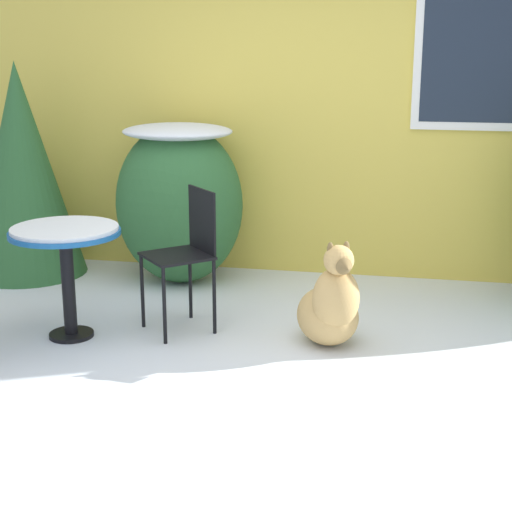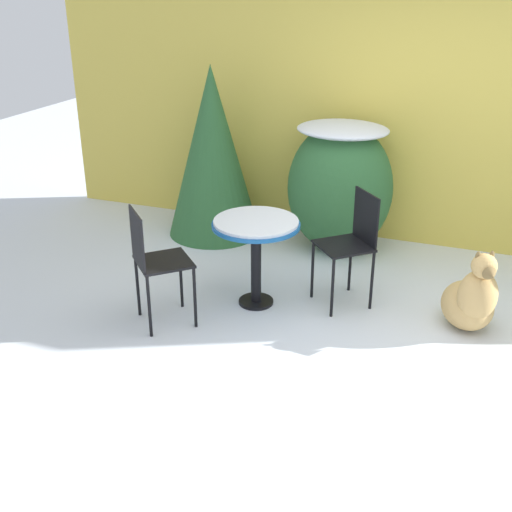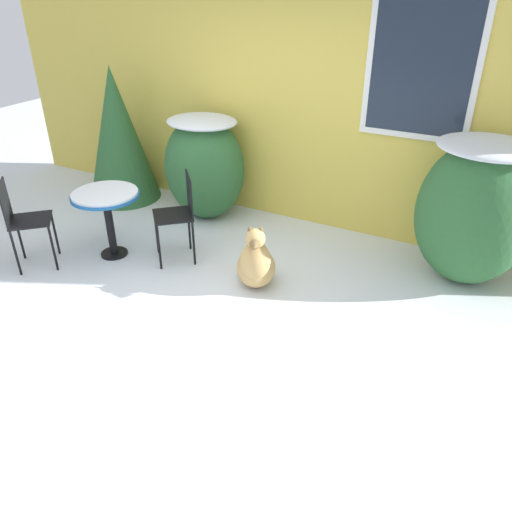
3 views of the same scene
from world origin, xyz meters
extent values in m
plane|color=silver|center=(0.00, 0.00, 0.00)|extent=(16.00, 16.00, 0.00)
cube|color=#DBC14C|center=(0.00, 2.20, 1.57)|extent=(8.00, 0.06, 3.14)
cube|color=white|center=(1.43, 2.16, 2.05)|extent=(1.08, 0.04, 1.72)
cube|color=#1E2838|center=(1.43, 2.14, 2.05)|extent=(0.96, 0.01, 1.60)
ellipsoid|color=#2D6033|center=(-0.83, 1.72, 0.62)|extent=(0.99, 0.85, 1.24)
ellipsoid|color=silver|center=(-0.83, 1.72, 1.18)|extent=(0.84, 0.73, 0.12)
ellipsoid|color=#2D6033|center=(2.20, 1.67, 0.70)|extent=(1.07, 0.97, 1.41)
ellipsoid|color=silver|center=(2.20, 1.67, 1.35)|extent=(0.91, 0.83, 0.12)
cone|color=#2D6033|center=(-2.12, 1.71, 0.85)|extent=(0.93, 0.93, 1.69)
cylinder|color=black|center=(-1.18, 0.41, 0.01)|extent=(0.28, 0.28, 0.03)
cylinder|color=black|center=(-1.18, 0.41, 0.35)|extent=(0.08, 0.08, 0.65)
cylinder|color=#195699|center=(-1.18, 0.41, 0.69)|extent=(0.69, 0.69, 0.03)
cylinder|color=silver|center=(-1.18, 0.41, 0.71)|extent=(0.66, 0.66, 0.02)
cube|color=black|center=(-0.53, 0.66, 0.51)|extent=(0.55, 0.55, 0.02)
cube|color=black|center=(-0.39, 0.79, 0.72)|extent=(0.25, 0.27, 0.41)
cylinder|color=black|center=(-0.78, 0.67, 0.25)|extent=(0.02, 0.02, 0.50)
cylinder|color=black|center=(-0.54, 0.41, 0.25)|extent=(0.02, 0.02, 0.50)
cylinder|color=black|center=(-0.52, 0.91, 0.25)|extent=(0.02, 0.02, 0.50)
cylinder|color=black|center=(-0.28, 0.65, 0.25)|extent=(0.02, 0.02, 0.50)
cube|color=black|center=(-1.72, -0.10, 0.51)|extent=(0.55, 0.55, 0.02)
cube|color=black|center=(-1.85, -0.23, 0.72)|extent=(0.26, 0.27, 0.41)
cylinder|color=black|center=(-1.47, -0.11, 0.25)|extent=(0.02, 0.02, 0.50)
cylinder|color=black|center=(-1.71, 0.14, 0.25)|extent=(0.02, 0.02, 0.50)
cylinder|color=black|center=(-1.72, -0.35, 0.25)|extent=(0.02, 0.02, 0.50)
cylinder|color=black|center=(-1.96, -0.10, 0.25)|extent=(0.02, 0.02, 0.50)
ellipsoid|color=tan|center=(0.45, 0.63, 0.18)|extent=(0.54, 0.58, 0.36)
ellipsoid|color=tan|center=(0.51, 0.51, 0.33)|extent=(0.37, 0.36, 0.39)
sphere|color=tan|center=(0.52, 0.48, 0.59)|extent=(0.18, 0.18, 0.18)
cone|color=brown|center=(0.58, 0.37, 0.57)|extent=(0.12, 0.11, 0.10)
ellipsoid|color=brown|center=(0.47, 0.47, 0.65)|extent=(0.05, 0.04, 0.08)
ellipsoid|color=brown|center=(0.56, 0.51, 0.65)|extent=(0.05, 0.04, 0.08)
ellipsoid|color=tan|center=(0.36, 0.82, 0.08)|extent=(0.16, 0.23, 0.07)
camera|label=1|loc=(0.93, -3.99, 1.83)|focal=55.00mm
camera|label=2|loc=(0.47, -3.92, 2.50)|focal=45.00mm
camera|label=3|loc=(2.39, -3.01, 2.67)|focal=35.00mm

